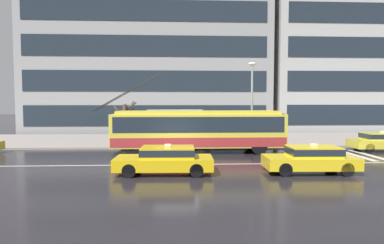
{
  "coord_description": "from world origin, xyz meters",
  "views": [
    {
      "loc": [
        0.02,
        -18.0,
        3.29
      ],
      "look_at": [
        1.07,
        3.26,
        2.03
      ],
      "focal_mm": 29.47,
      "sensor_mm": 36.0,
      "label": 1
    }
  ],
  "objects_px": {
    "taxi_ahead_of_bus": "(384,141)",
    "pedestrian_walking_past": "(173,123)",
    "taxi_oncoming_far": "(311,158)",
    "pedestrian_approaching_curb": "(207,123)",
    "street_lamp": "(252,96)",
    "trolleybus": "(198,129)",
    "street_tree_bare": "(125,119)",
    "bus_shelter": "(175,118)",
    "pedestrian_at_shelter": "(151,131)",
    "taxi_oncoming_near": "(165,159)"
  },
  "relations": [
    {
      "from": "pedestrian_at_shelter",
      "to": "pedestrian_approaching_curb",
      "type": "xyz_separation_m",
      "value": [
        4.36,
        -0.46,
        0.67
      ]
    },
    {
      "from": "taxi_oncoming_near",
      "to": "street_lamp",
      "type": "relative_size",
      "value": 0.74
    },
    {
      "from": "trolleybus",
      "to": "street_tree_bare",
      "type": "xyz_separation_m",
      "value": [
        -5.73,
        5.16,
        0.44
      ]
    },
    {
      "from": "taxi_oncoming_near",
      "to": "street_tree_bare",
      "type": "relative_size",
      "value": 1.36
    },
    {
      "from": "street_tree_bare",
      "to": "bus_shelter",
      "type": "bearing_deg",
      "value": -18.68
    },
    {
      "from": "taxi_oncoming_near",
      "to": "pedestrian_walking_past",
      "type": "relative_size",
      "value": 2.35
    },
    {
      "from": "bus_shelter",
      "to": "pedestrian_approaching_curb",
      "type": "bearing_deg",
      "value": -13.39
    },
    {
      "from": "pedestrian_approaching_curb",
      "to": "street_lamp",
      "type": "relative_size",
      "value": 0.33
    },
    {
      "from": "taxi_ahead_of_bus",
      "to": "pedestrian_walking_past",
      "type": "bearing_deg",
      "value": 164.83
    },
    {
      "from": "pedestrian_at_shelter",
      "to": "pedestrian_approaching_curb",
      "type": "relative_size",
      "value": 0.84
    },
    {
      "from": "bus_shelter",
      "to": "pedestrian_walking_past",
      "type": "bearing_deg",
      "value": 144.08
    },
    {
      "from": "taxi_oncoming_far",
      "to": "pedestrian_walking_past",
      "type": "relative_size",
      "value": 2.22
    },
    {
      "from": "taxi_oncoming_far",
      "to": "taxi_ahead_of_bus",
      "type": "bearing_deg",
      "value": 39.23
    },
    {
      "from": "bus_shelter",
      "to": "pedestrian_walking_past",
      "type": "xyz_separation_m",
      "value": [
        -0.18,
        0.13,
        -0.41
      ]
    },
    {
      "from": "taxi_ahead_of_bus",
      "to": "bus_shelter",
      "type": "distance_m",
      "value": 15.04
    },
    {
      "from": "bus_shelter",
      "to": "taxi_ahead_of_bus",
      "type": "bearing_deg",
      "value": -14.87
    },
    {
      "from": "taxi_ahead_of_bus",
      "to": "street_lamp",
      "type": "height_order",
      "value": "street_lamp"
    },
    {
      "from": "pedestrian_walking_past",
      "to": "taxi_oncoming_near",
      "type": "bearing_deg",
      "value": -91.33
    },
    {
      "from": "trolleybus",
      "to": "street_lamp",
      "type": "distance_m",
      "value": 5.21
    },
    {
      "from": "street_lamp",
      "to": "taxi_ahead_of_bus",
      "type": "bearing_deg",
      "value": -14.29
    },
    {
      "from": "taxi_oncoming_far",
      "to": "pedestrian_approaching_curb",
      "type": "xyz_separation_m",
      "value": [
        -4.05,
        9.78,
        1.11
      ]
    },
    {
      "from": "pedestrian_walking_past",
      "to": "bus_shelter",
      "type": "bearing_deg",
      "value": -35.92
    },
    {
      "from": "bus_shelter",
      "to": "pedestrian_approaching_curb",
      "type": "distance_m",
      "value": 2.53
    },
    {
      "from": "trolleybus",
      "to": "taxi_ahead_of_bus",
      "type": "relative_size",
      "value": 2.73
    },
    {
      "from": "taxi_ahead_of_bus",
      "to": "pedestrian_walking_past",
      "type": "xyz_separation_m",
      "value": [
        -14.65,
        3.97,
        1.02
      ]
    },
    {
      "from": "trolleybus",
      "to": "street_tree_bare",
      "type": "relative_size",
      "value": 3.77
    },
    {
      "from": "taxi_oncoming_far",
      "to": "pedestrian_at_shelter",
      "type": "relative_size",
      "value": 2.56
    },
    {
      "from": "bus_shelter",
      "to": "pedestrian_at_shelter",
      "type": "bearing_deg",
      "value": -176.45
    },
    {
      "from": "taxi_ahead_of_bus",
      "to": "pedestrian_at_shelter",
      "type": "xyz_separation_m",
      "value": [
        -16.39,
        3.72,
        0.44
      ]
    },
    {
      "from": "taxi_oncoming_far",
      "to": "street_lamp",
      "type": "distance_m",
      "value": 9.32
    },
    {
      "from": "taxi_oncoming_near",
      "to": "pedestrian_at_shelter",
      "type": "xyz_separation_m",
      "value": [
        -1.5,
        10.07,
        0.44
      ]
    },
    {
      "from": "taxi_ahead_of_bus",
      "to": "street_tree_bare",
      "type": "distance_m",
      "value": 19.38
    },
    {
      "from": "street_lamp",
      "to": "street_tree_bare",
      "type": "xyz_separation_m",
      "value": [
        -9.88,
        3.02,
        -1.86
      ]
    },
    {
      "from": "pedestrian_walking_past",
      "to": "street_lamp",
      "type": "bearing_deg",
      "value": -16.45
    },
    {
      "from": "pedestrian_approaching_curb",
      "to": "pedestrian_walking_past",
      "type": "distance_m",
      "value": 2.72
    },
    {
      "from": "taxi_ahead_of_bus",
      "to": "street_lamp",
      "type": "bearing_deg",
      "value": 165.71
    },
    {
      "from": "bus_shelter",
      "to": "pedestrian_walking_past",
      "type": "height_order",
      "value": "bus_shelter"
    },
    {
      "from": "pedestrian_at_shelter",
      "to": "street_tree_bare",
      "type": "relative_size",
      "value": 0.5
    },
    {
      "from": "street_tree_bare",
      "to": "taxi_ahead_of_bus",
      "type": "bearing_deg",
      "value": -15.73
    },
    {
      "from": "trolleybus",
      "to": "taxi_ahead_of_bus",
      "type": "xyz_separation_m",
      "value": [
        12.89,
        -0.08,
        -0.84
      ]
    },
    {
      "from": "trolleybus",
      "to": "taxi_oncoming_far",
      "type": "relative_size",
      "value": 2.94
    },
    {
      "from": "taxi_oncoming_near",
      "to": "pedestrian_walking_past",
      "type": "xyz_separation_m",
      "value": [
        0.24,
        10.32,
        1.02
      ]
    },
    {
      "from": "taxi_oncoming_near",
      "to": "taxi_ahead_of_bus",
      "type": "relative_size",
      "value": 0.99
    },
    {
      "from": "pedestrian_approaching_curb",
      "to": "trolleybus",
      "type": "bearing_deg",
      "value": -105.12
    },
    {
      "from": "taxi_oncoming_near",
      "to": "street_lamp",
      "type": "xyz_separation_m",
      "value": [
        6.15,
        8.58,
        3.14
      ]
    },
    {
      "from": "pedestrian_walking_past",
      "to": "street_tree_bare",
      "type": "bearing_deg",
      "value": 162.22
    },
    {
      "from": "trolleybus",
      "to": "bus_shelter",
      "type": "relative_size",
      "value": 2.95
    },
    {
      "from": "taxi_oncoming_near",
      "to": "taxi_ahead_of_bus",
      "type": "distance_m",
      "value": 16.19
    },
    {
      "from": "taxi_oncoming_far",
      "to": "pedestrian_walking_past",
      "type": "bearing_deg",
      "value": 122.45
    },
    {
      "from": "street_tree_bare",
      "to": "street_lamp",
      "type": "bearing_deg",
      "value": -16.99
    }
  ]
}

